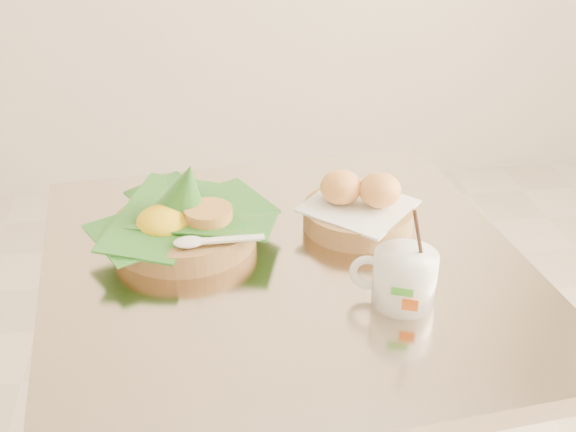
{
  "coord_description": "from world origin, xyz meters",
  "views": [
    {
      "loc": [
        0.06,
        -0.87,
        1.32
      ],
      "look_at": [
        0.18,
        0.03,
        0.82
      ],
      "focal_mm": 45.0,
      "sensor_mm": 36.0,
      "label": 1
    }
  ],
  "objects": [
    {
      "name": "cafe_table",
      "position": [
        0.18,
        0.01,
        0.53
      ],
      "size": [
        0.77,
        0.77,
        0.75
      ],
      "rotation": [
        0.0,
        0.0,
        0.1
      ],
      "color": "gray",
      "rests_on": "floor"
    },
    {
      "name": "rice_basket",
      "position": [
        0.03,
        0.09,
        0.79
      ],
      "size": [
        0.27,
        0.27,
        0.14
      ],
      "rotation": [
        0.0,
        0.0,
        0.32
      ],
      "color": "#A57B46",
      "rests_on": "cafe_table"
    },
    {
      "name": "bread_basket",
      "position": [
        0.31,
        0.11,
        0.78
      ],
      "size": [
        0.21,
        0.21,
        0.09
      ],
      "rotation": [
        0.0,
        0.0,
        0.06
      ],
      "color": "#A57B46",
      "rests_on": "cafe_table"
    },
    {
      "name": "coffee_mug",
      "position": [
        0.32,
        -0.1,
        0.79
      ],
      "size": [
        0.11,
        0.09,
        0.15
      ],
      "rotation": [
        0.0,
        0.0,
        -0.36
      ],
      "color": "white",
      "rests_on": "cafe_table"
    }
  ]
}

